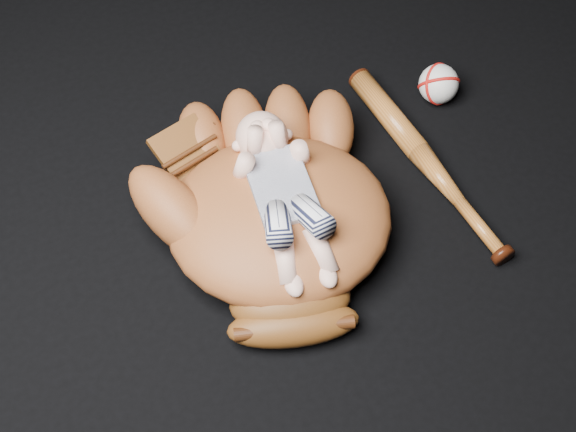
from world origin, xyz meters
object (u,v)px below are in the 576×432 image
Objects in this scene: newborn_baby at (286,199)px; baseball_bat at (427,162)px; baseball_glove at (279,212)px; baseball at (439,84)px.

newborn_baby reaches higher than baseball_bat.
baseball_glove is 1.11× the size of baseball_bat.
baseball_bat is 0.19m from baseball.
newborn_baby is at bearing -155.58° from baseball.
baseball is at bearing 32.40° from newborn_baby.
baseball_bat is at bearing 22.71° from baseball_glove.
baseball_bat is 6.15× the size of baseball.
newborn_baby is 4.34× the size of baseball.
baseball_glove is at bearing -157.23° from baseball.
baseball is (0.11, 0.15, 0.02)m from baseball_bat.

